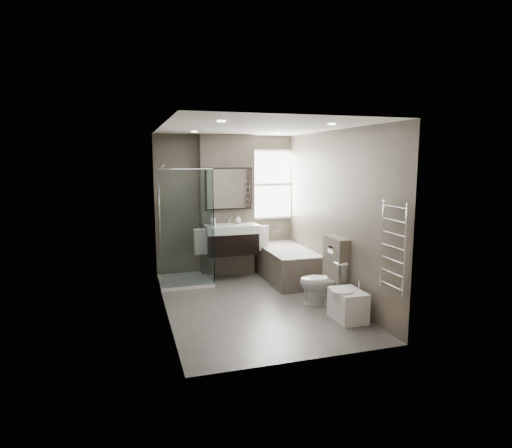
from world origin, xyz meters
name	(u,v)px	position (x,y,z in m)	size (l,w,h in m)	color
room	(255,219)	(0.00, 0.00, 1.30)	(2.70, 3.90, 2.70)	#504D4A
vanity_pier	(227,206)	(0.00, 1.77, 1.30)	(1.00, 0.25, 2.60)	#575045
vanity	(232,239)	(0.00, 1.43, 0.74)	(0.95, 0.47, 0.66)	black
mirror_cabinet	(229,189)	(0.00, 1.61, 1.63)	(0.86, 0.08, 0.76)	black
towel_left	(201,242)	(-0.56, 1.40, 0.72)	(0.24, 0.06, 0.44)	silver
towel_right	(262,239)	(0.56, 1.40, 0.72)	(0.24, 0.06, 0.44)	silver
shower_enclosure	(191,256)	(-0.75, 1.35, 0.49)	(0.90, 0.90, 2.00)	white
bathtub	(286,262)	(0.92, 1.10, 0.32)	(0.75, 1.60, 0.57)	#575045
window	(271,184)	(0.90, 1.88, 1.68)	(0.98, 0.06, 1.33)	white
toilet	(322,282)	(0.97, -0.28, 0.34)	(0.38, 0.67, 0.68)	white
cistern_box	(336,270)	(1.21, -0.25, 0.50)	(0.19, 0.55, 1.00)	#575045
bidet	(348,305)	(1.01, -0.98, 0.22)	(0.44, 0.51, 0.53)	white
towel_radiator	(393,247)	(1.25, -1.60, 1.12)	(0.03, 0.49, 1.10)	silver
soap_bottle_a	(213,220)	(-0.32, 1.49, 1.09)	(0.08, 0.08, 0.18)	white
soap_bottle_b	(238,219)	(0.15, 1.52, 1.07)	(0.12, 0.12, 0.15)	white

